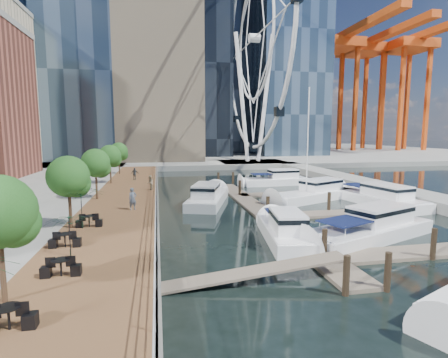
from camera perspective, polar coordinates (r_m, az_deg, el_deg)
ground at (r=21.21m, az=6.05°, el=-11.80°), size 520.00×520.00×0.00m
boardwalk at (r=34.88m, az=-15.80°, el=-3.49°), size 6.00×60.00×1.00m
seawall at (r=34.74m, az=-10.86°, el=-3.38°), size 0.25×60.00×1.00m
land_far at (r=121.44m, az=-8.09°, el=4.42°), size 200.00×114.00×1.00m
breakwater at (r=47.37m, az=22.42°, el=-0.92°), size 4.00×60.00×1.00m
pier at (r=74.14m, az=4.75°, el=2.50°), size 14.00×12.00×1.00m
railing at (r=34.56m, az=-11.06°, el=-1.72°), size 0.10×60.00×1.05m
floating_docks at (r=32.89m, az=14.35°, el=-4.11°), size 16.00×34.00×2.60m
ferris_wheel at (r=76.23m, az=4.98°, el=21.90°), size 5.80×45.60×47.80m
port_cranes at (r=136.95m, az=22.24°, el=12.46°), size 40.00×52.00×38.00m
street_trees at (r=33.68m, az=-20.25°, el=2.45°), size 2.60×42.60×4.60m
cafe_tables at (r=18.58m, az=-24.77°, el=-10.84°), size 2.50×13.70×0.74m
yacht_foreground at (r=25.41m, az=22.36°, el=-9.05°), size 11.77×7.07×2.15m
pedestrian_near at (r=28.31m, az=-14.70°, el=-3.15°), size 0.76×0.66×1.75m
pedestrian_mid at (r=37.53m, az=-11.99°, el=-0.61°), size 0.63×0.79×1.57m
pedestrian_far at (r=46.28m, az=-14.36°, el=0.85°), size 0.97×0.50×1.58m
moored_yachts at (r=35.71m, az=13.83°, el=-3.99°), size 21.82×38.44×11.50m
cafe_seating at (r=18.26m, az=-26.34°, el=-8.29°), size 4.24×15.89×2.69m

